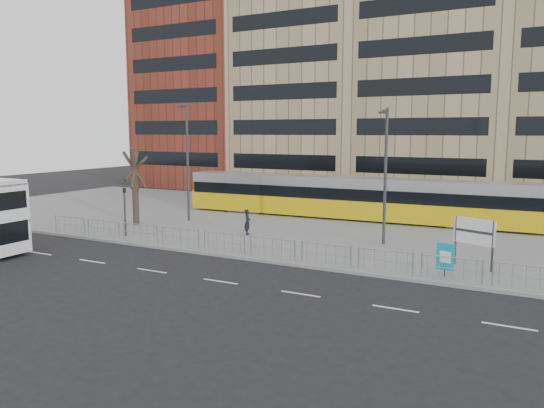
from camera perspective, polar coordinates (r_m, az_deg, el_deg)
The scene contains 14 objects.
ground at distance 28.65m, azimuth -4.51°, elevation -5.83°, with size 120.00×120.00×0.00m, color black.
plaza at distance 39.09m, azimuth 4.94°, elevation -2.05°, with size 64.00×24.00×0.15m, color slate.
kerb at distance 28.68m, azimuth -4.46°, elevation -5.66°, with size 64.00×0.25×0.17m, color gray.
building_row at distance 59.62m, azimuth 15.13°, elevation 13.47°, with size 70.40×18.40×31.20m.
pedestrian_barrier at distance 27.87m, azimuth -0.50°, elevation -4.12°, with size 32.07×0.07×1.10m.
road_markings at distance 24.90m, azimuth -7.52°, elevation -7.95°, with size 62.00×0.12×0.01m, color white.
tram at distance 40.66m, azimuth 8.40°, elevation 0.66°, with size 27.05×3.54×3.18m.
station_sign at distance 27.40m, azimuth 20.91°, elevation -3.01°, with size 2.01×0.86×2.44m.
ad_panel at distance 25.48m, azimuth 18.14°, elevation -5.47°, with size 0.82×0.21×1.55m.
pedestrian at distance 34.09m, azimuth -2.66°, elevation -1.94°, with size 0.60×0.40×1.65m, color black.
traffic_light_west at distance 34.68m, azimuth -15.56°, elevation -0.13°, with size 0.21×0.24×3.10m.
lamp_post_west at distance 39.57m, azimuth -9.11°, elevation 4.94°, with size 0.45×1.04×8.61m.
lamp_post_east at distance 31.47m, azimuth 12.08°, elevation 3.53°, with size 0.45×1.04×7.94m.
bare_tree at distance 38.48m, azimuth -14.65°, elevation 6.04°, with size 4.93×4.93×7.82m.
Camera 1 is at (14.95, -23.50, 6.73)m, focal length 35.00 mm.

